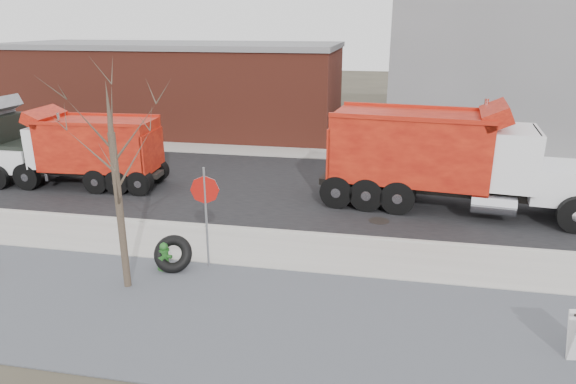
% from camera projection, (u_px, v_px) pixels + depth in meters
% --- Properties ---
extents(ground, '(120.00, 120.00, 0.00)m').
position_uv_depth(ground, '(272.00, 254.00, 14.97)').
color(ground, '#383328').
rests_on(ground, ground).
extents(gravel_verge, '(60.00, 5.00, 0.03)m').
position_uv_depth(gravel_verge, '(239.00, 318.00, 11.70)').
color(gravel_verge, slate).
rests_on(gravel_verge, ground).
extents(sidewalk, '(60.00, 2.50, 0.06)m').
position_uv_depth(sidewalk, '(274.00, 249.00, 15.19)').
color(sidewalk, '#9E9B93').
rests_on(sidewalk, ground).
extents(curb, '(60.00, 0.15, 0.11)m').
position_uv_depth(curb, '(283.00, 232.00, 16.39)').
color(curb, '#9E9B93').
rests_on(curb, ground).
extents(road, '(60.00, 9.40, 0.02)m').
position_uv_depth(road, '(306.00, 188.00, 20.83)').
color(road, black).
rests_on(road, ground).
extents(far_sidewalk, '(60.00, 2.00, 0.06)m').
position_uv_depth(far_sidewalk, '(324.00, 154.00, 26.14)').
color(far_sidewalk, '#9E9B93').
rests_on(far_sidewalk, ground).
extents(building_grey, '(12.00, 10.00, 8.00)m').
position_uv_depth(building_grey, '(497.00, 67.00, 28.85)').
color(building_grey, gray).
rests_on(building_grey, ground).
extents(building_brick, '(20.20, 8.20, 5.30)m').
position_uv_depth(building_brick, '(174.00, 86.00, 31.78)').
color(building_brick, maroon).
rests_on(building_brick, ground).
extents(bare_tree, '(3.20, 3.20, 5.20)m').
position_uv_depth(bare_tree, '(114.00, 162.00, 12.08)').
color(bare_tree, '#382D23').
rests_on(bare_tree, ground).
extents(fire_hydrant, '(0.45, 0.44, 0.79)m').
position_uv_depth(fire_hydrant, '(164.00, 257.00, 13.93)').
color(fire_hydrant, '#296727').
rests_on(fire_hydrant, ground).
extents(truck_tire, '(1.14, 0.93, 1.04)m').
position_uv_depth(truck_tire, '(173.00, 254.00, 13.89)').
color(truck_tire, black).
rests_on(truck_tire, ground).
extents(stop_sign, '(0.76, 0.17, 2.84)m').
position_uv_depth(stop_sign, '(205.00, 200.00, 13.61)').
color(stop_sign, gray).
rests_on(stop_sign, ground).
extents(dump_truck_red_a, '(9.73, 3.62, 3.85)m').
position_uv_depth(dump_truck_red_a, '(447.00, 156.00, 18.06)').
color(dump_truck_red_a, black).
rests_on(dump_truck_red_a, ground).
extents(dump_truck_red_b, '(7.45, 2.52, 3.13)m').
position_uv_depth(dump_truck_red_b, '(80.00, 148.00, 20.72)').
color(dump_truck_red_b, black).
rests_on(dump_truck_red_b, ground).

